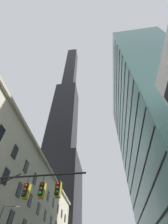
{
  "coord_description": "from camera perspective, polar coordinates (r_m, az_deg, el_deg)",
  "views": [
    {
      "loc": [
        3.48,
        -7.77,
        1.79
      ],
      "look_at": [
        -0.72,
        24.53,
        37.82
      ],
      "focal_mm": 24.84,
      "sensor_mm": 36.0,
      "label": 1
    }
  ],
  "objects": [
    {
      "name": "traffic_signal_mast",
      "position": [
        13.38,
        -23.47,
        -27.77
      ],
      "size": [
        8.87,
        0.63,
        7.51
      ],
      "color": "black",
      "rests_on": "sidewalk_left"
    },
    {
      "name": "glass_office_midrise",
      "position": [
        46.31,
        24.53,
        -7.15
      ],
      "size": [
        14.56,
        36.91,
        57.87
      ],
      "color": "slate",
      "rests_on": "ground"
    },
    {
      "name": "station_building",
      "position": [
        43.58,
        -25.01,
        -31.5
      ],
      "size": [
        13.05,
        70.69,
        23.03
      ],
      "color": "#B2A88E",
      "rests_on": "ground"
    },
    {
      "name": "dark_skyscraper",
      "position": [
        106.79,
        -8.02,
        -7.84
      ],
      "size": [
        24.55,
        24.55,
        228.77
      ],
      "color": "black",
      "rests_on": "ground"
    }
  ]
}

